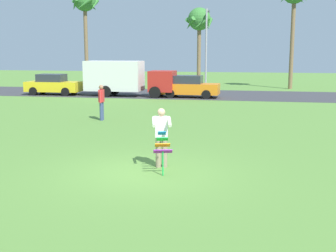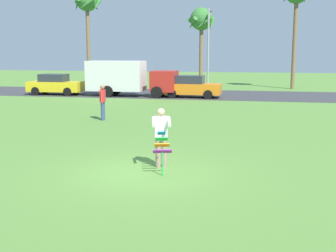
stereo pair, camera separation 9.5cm
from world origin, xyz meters
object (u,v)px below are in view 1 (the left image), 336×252
(parked_car_yellow, at_px, (53,85))
(parked_car_orange, at_px, (190,87))
(palm_tree_right_near, at_px, (199,22))
(person_walker_near, at_px, (101,101))
(palm_tree_left_near, at_px, (85,5))
(kite_held, at_px, (163,147))
(parked_truck_red_cab, at_px, (125,77))
(streetlight_pole, at_px, (206,44))
(person_kite_flyer, at_px, (161,135))

(parked_car_yellow, relative_size, parked_car_orange, 0.99)
(parked_car_yellow, relative_size, palm_tree_right_near, 0.58)
(person_walker_near, bearing_deg, parked_car_orange, 76.80)
(palm_tree_left_near, distance_m, person_walker_near, 23.24)
(palm_tree_right_near, distance_m, person_walker_near, 22.10)
(palm_tree_left_near, bearing_deg, parked_car_yellow, -85.19)
(kite_held, relative_size, parked_truck_red_cab, 0.17)
(streetlight_pole, distance_m, person_walker_near, 19.58)
(parked_car_orange, bearing_deg, person_walker_near, -103.20)
(palm_tree_left_near, height_order, person_walker_near, palm_tree_left_near)
(parked_car_yellow, height_order, parked_truck_red_cab, parked_truck_red_cab)
(palm_tree_left_near, bearing_deg, person_walker_near, -66.88)
(palm_tree_left_near, xyz_separation_m, streetlight_pole, (11.76, -1.35, -3.69))
(person_kite_flyer, bearing_deg, parked_car_orange, 95.90)
(person_kite_flyer, relative_size, kite_held, 1.51)
(parked_truck_red_cab, distance_m, palm_tree_right_near, 11.80)
(kite_held, xyz_separation_m, streetlight_pole, (-1.85, 27.94, 3.22))
(parked_truck_red_cab, xyz_separation_m, parked_car_orange, (4.89, 0.00, -0.64))
(kite_held, distance_m, palm_tree_left_near, 33.03)
(streetlight_pole, bearing_deg, kite_held, -86.21)
(palm_tree_left_near, distance_m, streetlight_pole, 12.40)
(parked_car_orange, bearing_deg, palm_tree_left_near, 141.65)
(kite_held, height_order, palm_tree_right_near, palm_tree_right_near)
(kite_held, relative_size, palm_tree_right_near, 0.16)
(parked_car_orange, distance_m, palm_tree_left_near, 16.11)
(palm_tree_right_near, bearing_deg, parked_truck_red_cab, -113.27)
(person_kite_flyer, height_order, parked_car_yellow, person_kite_flyer)
(parked_truck_red_cab, xyz_separation_m, streetlight_pole, (5.24, 7.68, 2.59))
(person_kite_flyer, distance_m, parked_car_orange, 19.67)
(parked_truck_red_cab, xyz_separation_m, palm_tree_left_near, (-6.53, 9.03, 6.28))
(kite_held, height_order, parked_car_yellow, parked_car_yellow)
(parked_truck_red_cab, relative_size, parked_car_orange, 1.58)
(parked_car_yellow, bearing_deg, parked_truck_red_cab, 0.00)
(person_kite_flyer, relative_size, palm_tree_right_near, 0.24)
(person_kite_flyer, xyz_separation_m, person_walker_near, (-4.70, 8.14, -0.02))
(parked_car_yellow, height_order, person_walker_near, person_walker_near)
(palm_tree_left_near, xyz_separation_m, palm_tree_right_near, (10.82, 0.96, -1.69))
(kite_held, height_order, person_walker_near, person_walker_near)
(parked_truck_red_cab, height_order, palm_tree_right_near, palm_tree_right_near)
(palm_tree_right_near, bearing_deg, kite_held, -84.73)
(parked_car_orange, height_order, streetlight_pole, streetlight_pole)
(parked_car_yellow, bearing_deg, palm_tree_right_near, 44.80)
(palm_tree_right_near, relative_size, person_walker_near, 4.24)
(person_kite_flyer, relative_size, parked_car_yellow, 0.41)
(palm_tree_right_near, bearing_deg, parked_car_orange, -86.61)
(palm_tree_left_near, height_order, palm_tree_right_near, palm_tree_left_near)
(kite_held, bearing_deg, palm_tree_right_near, 95.27)
(parked_truck_red_cab, bearing_deg, palm_tree_right_near, 66.73)
(person_kite_flyer, height_order, streetlight_pole, streetlight_pole)
(streetlight_pole, bearing_deg, person_kite_flyer, -86.48)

